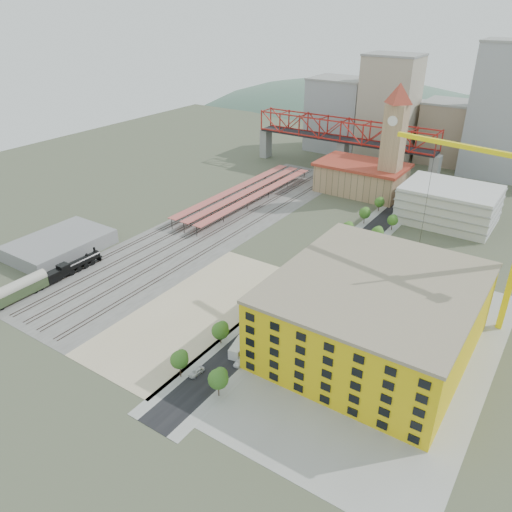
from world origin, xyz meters
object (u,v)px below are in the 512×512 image
Objects in this scene: site_trailer_a at (241,344)px; locomotive at (73,267)px; clock_tower at (395,132)px; car_0 at (196,372)px; coach at (16,291)px; site_trailer_b at (277,313)px; site_trailer_c at (296,296)px; site_trailer_d at (311,282)px; construction_building at (374,314)px.

locomotive is at bearing 165.45° from site_trailer_a.
clock_tower reaches higher than car_0.
coach is 74.40m from site_trailer_b.
site_trailer_c is (66.00, 44.72, -1.84)m from coach.
clock_tower is at bearing 96.43° from car_0.
site_trailer_d is 2.30× the size of car_0.
coach reaches higher than site_trailer_a.
construction_building reaches higher than car_0.
site_trailer_a is 16.64m from site_trailer_b.
car_0 is at bearing -87.84° from clock_tower.
construction_building is at bearing 21.69° from coach.
site_trailer_c is 9.36m from site_trailer_d.
locomotive is 1.20× the size of coach.
construction_building is 93.85m from locomotive.
clock_tower reaches higher than site_trailer_d.
site_trailer_a is 13.77m from car_0.
site_trailer_d is at bearing -84.46° from clock_tower.
construction_building is 5.08× the size of site_trailer_a.
coach is 4.53× the size of car_0.
locomotive is 70.64m from site_trailer_c.
clock_tower is 135.39m from car_0.
site_trailer_d is 49.96m from car_0.
site_trailer_b is at bearing -85.53° from clock_tower.
site_trailer_a is at bearing -71.64° from site_trailer_b.
clock_tower reaches higher than locomotive.
coach is 1.91× the size of site_trailer_a.
locomotive reaches higher than car_0.
construction_building is 12.05× the size of car_0.
site_trailer_b is 0.97× the size of site_trailer_c.
site_trailer_c reaches higher than car_0.
locomotive is 66.03m from site_trailer_a.
coach is (-92.00, -36.60, -6.23)m from construction_building.
site_trailer_d is at bearing 77.11° from site_trailer_a.
coach is at bearing -142.76° from site_trailer_c.
site_trailer_a reaches higher than site_trailer_c.
site_trailer_a is (-26.00, -18.95, -8.05)m from construction_building.
construction_building is at bearing 23.45° from site_trailer_b.
coach reaches higher than site_trailer_c.
locomotive is 2.36× the size of site_trailer_d.
construction_building is 99.21m from coach.
coach is (-58.00, -136.59, -25.52)m from clock_tower.
site_trailer_d reaches higher than site_trailer_b.
site_trailer_b is (-26.00, -2.31, -8.11)m from construction_building.
clock_tower is 5.49× the size of site_trailer_b.
clock_tower is at bearing 63.64° from locomotive.
site_trailer_c is (-26.00, 8.13, -8.08)m from construction_building.
clock_tower is at bearing 112.83° from site_trailer_b.
locomotive is 64.86m from car_0.
clock_tower is at bearing 66.99° from coach.
coach reaches higher than car_0.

